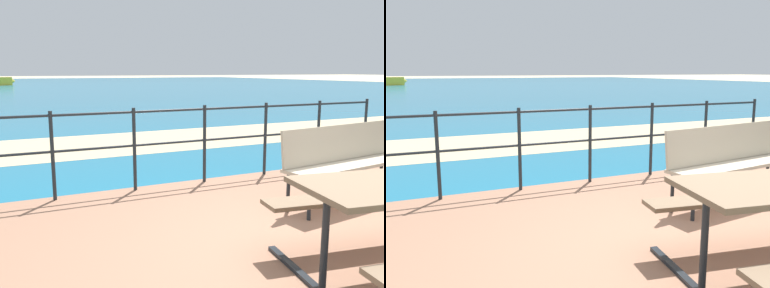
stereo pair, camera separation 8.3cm
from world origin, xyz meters
The scene contains 6 objects.
ground_plane centered at (0.00, 0.00, 0.00)m, with size 240.00×240.00×0.00m, color beige.
patio_paving centered at (0.00, 0.00, 0.03)m, with size 6.40×5.20×0.06m, color #996B51.
sea_water centered at (0.00, 40.00, 0.01)m, with size 90.00×90.00×0.01m, color #196B8E.
beach_strip centered at (0.00, 6.23, 0.01)m, with size 54.00×2.81×0.01m, color tan.
park_bench centered at (1.09, 1.03, 0.60)m, with size 1.84×0.65×0.89m.
railing_fence centered at (0.00, 2.47, 0.71)m, with size 5.94×0.04×1.05m.
Camera 2 is at (-2.38, -2.50, 1.57)m, focal length 38.69 mm.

